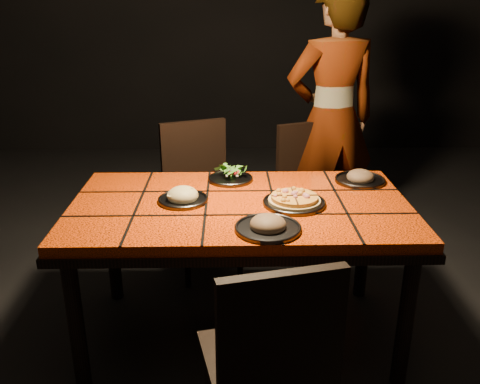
{
  "coord_description": "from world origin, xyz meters",
  "views": [
    {
      "loc": [
        -0.05,
        -2.23,
        1.66
      ],
      "look_at": [
        -0.0,
        -0.04,
        0.82
      ],
      "focal_mm": 38.0,
      "sensor_mm": 36.0,
      "label": 1
    }
  ],
  "objects_px": {
    "plate_pizza": "(294,201)",
    "chair_far_right": "(310,181)",
    "plate_pasta": "(183,197)",
    "chair_near": "(271,358)",
    "chair_far_left": "(200,187)",
    "diner": "(331,120)",
    "dining_table": "(240,218)"
  },
  "relations": [
    {
      "from": "plate_pizza",
      "to": "chair_far_right",
      "type": "bearing_deg",
      "value": 76.6
    },
    {
      "from": "plate_pizza",
      "to": "plate_pasta",
      "type": "distance_m",
      "value": 0.53
    },
    {
      "from": "chair_near",
      "to": "plate_pasta",
      "type": "bearing_deg",
      "value": -80.2
    },
    {
      "from": "chair_near",
      "to": "chair_far_left",
      "type": "bearing_deg",
      "value": -91.59
    },
    {
      "from": "chair_near",
      "to": "plate_pizza",
      "type": "xyz_separation_m",
      "value": [
        0.17,
        0.8,
        0.25
      ]
    },
    {
      "from": "chair_far_left",
      "to": "chair_far_right",
      "type": "relative_size",
      "value": 1.06
    },
    {
      "from": "chair_near",
      "to": "chair_far_right",
      "type": "height_order",
      "value": "chair_near"
    },
    {
      "from": "chair_far_right",
      "to": "diner",
      "type": "bearing_deg",
      "value": 24.91
    },
    {
      "from": "chair_near",
      "to": "plate_pasta",
      "type": "height_order",
      "value": "chair_near"
    },
    {
      "from": "chair_far_right",
      "to": "diner",
      "type": "height_order",
      "value": "diner"
    },
    {
      "from": "dining_table",
      "to": "plate_pizza",
      "type": "relative_size",
      "value": 5.49
    },
    {
      "from": "chair_near",
      "to": "dining_table",
      "type": "bearing_deg",
      "value": -97.15
    },
    {
      "from": "chair_near",
      "to": "plate_pasta",
      "type": "xyz_separation_m",
      "value": [
        -0.36,
        0.85,
        0.25
      ]
    },
    {
      "from": "diner",
      "to": "chair_far_left",
      "type": "bearing_deg",
      "value": 8.17
    },
    {
      "from": "dining_table",
      "to": "chair_near",
      "type": "relative_size",
      "value": 1.79
    },
    {
      "from": "plate_pizza",
      "to": "chair_far_left",
      "type": "bearing_deg",
      "value": 121.21
    },
    {
      "from": "chair_far_left",
      "to": "chair_far_right",
      "type": "xyz_separation_m",
      "value": [
        0.73,
        0.18,
        -0.03
      ]
    },
    {
      "from": "dining_table",
      "to": "diner",
      "type": "xyz_separation_m",
      "value": [
        0.64,
        1.13,
        0.22
      ]
    },
    {
      "from": "dining_table",
      "to": "chair_far_right",
      "type": "xyz_separation_m",
      "value": [
        0.49,
        0.96,
        -0.16
      ]
    },
    {
      "from": "dining_table",
      "to": "plate_pizza",
      "type": "bearing_deg",
      "value": -7.11
    },
    {
      "from": "chair_far_left",
      "to": "plate_pasta",
      "type": "distance_m",
      "value": 0.8
    },
    {
      "from": "chair_near",
      "to": "diner",
      "type": "bearing_deg",
      "value": -118.81
    },
    {
      "from": "dining_table",
      "to": "plate_pasta",
      "type": "relative_size",
      "value": 6.78
    },
    {
      "from": "plate_pizza",
      "to": "chair_near",
      "type": "bearing_deg",
      "value": -101.91
    },
    {
      "from": "chair_far_left",
      "to": "diner",
      "type": "height_order",
      "value": "diner"
    },
    {
      "from": "dining_table",
      "to": "chair_far_right",
      "type": "relative_size",
      "value": 1.83
    },
    {
      "from": "dining_table",
      "to": "chair_near",
      "type": "distance_m",
      "value": 0.85
    },
    {
      "from": "chair_far_right",
      "to": "chair_far_left",
      "type": "bearing_deg",
      "value": 171.64
    },
    {
      "from": "chair_near",
      "to": "chair_far_right",
      "type": "relative_size",
      "value": 1.02
    },
    {
      "from": "dining_table",
      "to": "chair_far_right",
      "type": "height_order",
      "value": "chair_far_right"
    },
    {
      "from": "plate_pizza",
      "to": "plate_pasta",
      "type": "relative_size",
      "value": 1.24
    },
    {
      "from": "dining_table",
      "to": "chair_near",
      "type": "height_order",
      "value": "chair_near"
    }
  ]
}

